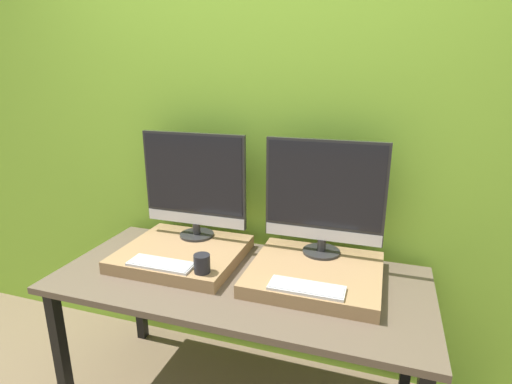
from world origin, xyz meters
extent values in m
cube|color=#8CC638|center=(0.00, 0.81, 1.30)|extent=(8.00, 0.04, 2.60)
cube|color=brown|center=(0.00, 0.37, 0.70)|extent=(1.67, 0.74, 0.03)
cube|color=black|center=(-0.77, 0.06, 0.34)|extent=(0.05, 0.05, 0.68)
cube|color=black|center=(-0.77, 0.68, 0.34)|extent=(0.05, 0.05, 0.68)
cube|color=black|center=(0.77, 0.68, 0.34)|extent=(0.05, 0.05, 0.68)
cube|color=#99754C|center=(-0.33, 0.46, 0.74)|extent=(0.57, 0.52, 0.06)
cylinder|color=#282828|center=(-0.33, 0.62, 0.78)|extent=(0.18, 0.18, 0.01)
cylinder|color=#282828|center=(-0.33, 0.62, 0.81)|extent=(0.04, 0.04, 0.06)
cube|color=#282828|center=(-0.33, 0.62, 1.08)|extent=(0.55, 0.02, 0.47)
cube|color=black|center=(-0.33, 0.60, 1.11)|extent=(0.53, 0.00, 0.39)
cube|color=silver|center=(-0.33, 0.60, 0.87)|extent=(0.54, 0.00, 0.06)
cube|color=silver|center=(-0.33, 0.26, 0.78)|extent=(0.30, 0.11, 0.01)
cube|color=#B2B2B7|center=(-0.33, 0.26, 0.79)|extent=(0.29, 0.10, 0.00)
cylinder|color=black|center=(-0.13, 0.26, 0.81)|extent=(0.07, 0.07, 0.08)
cube|color=#99754C|center=(0.33, 0.46, 0.74)|extent=(0.57, 0.52, 0.06)
cylinder|color=#282828|center=(0.33, 0.62, 0.78)|extent=(0.18, 0.18, 0.01)
cylinder|color=#282828|center=(0.33, 0.62, 0.81)|extent=(0.04, 0.04, 0.06)
cube|color=#282828|center=(0.33, 0.62, 1.08)|extent=(0.55, 0.02, 0.47)
cube|color=black|center=(0.33, 0.60, 1.11)|extent=(0.53, 0.00, 0.39)
cube|color=silver|center=(0.33, 0.60, 0.87)|extent=(0.54, 0.00, 0.06)
cube|color=silver|center=(0.33, 0.26, 0.78)|extent=(0.30, 0.11, 0.01)
cube|color=#B2B2B7|center=(0.33, 0.26, 0.79)|extent=(0.29, 0.10, 0.00)
camera|label=1|loc=(0.58, -1.14, 1.60)|focal=28.00mm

